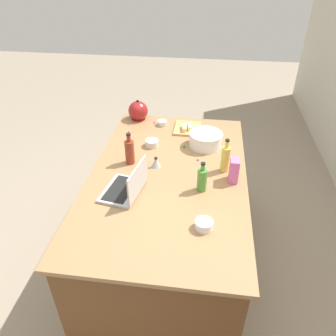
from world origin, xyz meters
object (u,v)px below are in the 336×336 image
at_px(kettle, 138,111).
at_px(butter_stick_left, 184,128).
at_px(bottle_soy, 130,151).
at_px(ramekin_wide, 162,123).
at_px(candy_bag, 234,170).
at_px(kitchen_timer, 156,162).
at_px(ramekin_medium, 204,225).
at_px(bottle_oil, 225,158).
at_px(laptop, 127,187).
at_px(ramekin_small, 152,143).
at_px(cutting_board, 187,128).
at_px(mixing_bowl_large, 205,139).
at_px(butter_stick_right, 190,126).
at_px(bottle_olive, 202,179).

xyz_separation_m(kettle, butter_stick_left, (0.19, 0.45, -0.04)).
distance_m(bottle_soy, ramekin_wide, 0.66).
relative_size(butter_stick_left, candy_bag, 0.65).
relative_size(kettle, kitchen_timer, 2.77).
bearing_deg(ramekin_medium, bottle_oil, 168.73).
bearing_deg(laptop, ramekin_medium, 63.11).
xyz_separation_m(butter_stick_left, candy_bag, (0.67, 0.39, 0.05)).
height_order(ramekin_small, candy_bag, candy_bag).
relative_size(laptop, ramekin_small, 3.21).
xyz_separation_m(cutting_board, kitchen_timer, (0.61, -0.18, 0.03)).
height_order(mixing_bowl_large, kettle, kettle).
bearing_deg(ramekin_medium, candy_bag, 159.86).
xyz_separation_m(butter_stick_right, ramekin_wide, (-0.06, -0.25, -0.01)).
bearing_deg(cutting_board, ramekin_small, -38.31).
height_order(ramekin_wide, candy_bag, candy_bag).
distance_m(laptop, kettle, 1.09).
bearing_deg(mixing_bowl_large, ramekin_wide, -128.71).
xyz_separation_m(laptop, bottle_olive, (-0.10, 0.48, 0.04)).
distance_m(cutting_board, butter_stick_left, 0.06).
distance_m(laptop, kitchen_timer, 0.35).
distance_m(bottle_olive, butter_stick_left, 0.82).
distance_m(bottle_olive, cutting_board, 0.86).
height_order(butter_stick_left, butter_stick_right, same).
bearing_deg(laptop, butter_stick_left, 161.94).
xyz_separation_m(mixing_bowl_large, ramekin_medium, (0.93, 0.03, -0.04)).
bearing_deg(butter_stick_left, bottle_oil, 31.44).
height_order(bottle_oil, kitchen_timer, bottle_oil).
bearing_deg(ramekin_small, butter_stick_left, 139.96).
distance_m(kitchen_timer, candy_bag, 0.56).
distance_m(butter_stick_left, candy_bag, 0.78).
xyz_separation_m(bottle_oil, kitchen_timer, (0.02, -0.49, -0.07)).
height_order(bottle_oil, ramekin_small, bottle_oil).
relative_size(bottle_oil, ramekin_wide, 2.97).
xyz_separation_m(bottle_soy, ramekin_small, (-0.26, 0.12, -0.07)).
height_order(ramekin_small, ramekin_medium, same).
xyz_separation_m(kettle, ramekin_small, (0.47, 0.21, -0.05)).
distance_m(bottle_soy, kettle, 0.74).
height_order(mixing_bowl_large, ramekin_wide, mixing_bowl_large).
bearing_deg(bottle_oil, laptop, -61.40).
bearing_deg(butter_stick_right, laptop, -20.01).
bearing_deg(butter_stick_left, kitchen_timer, -15.35).
relative_size(bottle_oil, candy_bag, 1.49).
bearing_deg(bottle_oil, kettle, -133.41).
xyz_separation_m(butter_stick_left, butter_stick_right, (-0.03, 0.04, 0.00)).
bearing_deg(cutting_board, kitchen_timer, -16.20).
relative_size(laptop, kettle, 1.61).
relative_size(bottle_soy, bottle_oil, 0.96).
bearing_deg(cutting_board, mixing_bowl_large, 31.60).
height_order(bottle_oil, bottle_olive, bottle_oil).
bearing_deg(butter_stick_right, bottle_soy, -34.89).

